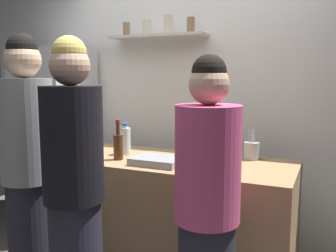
# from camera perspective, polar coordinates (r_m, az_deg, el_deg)

# --- Properties ---
(back_wall_assembly) EXTENTS (4.80, 0.32, 2.60)m
(back_wall_assembly) POSITION_cam_1_polar(r_m,az_deg,el_deg) (3.43, 4.46, 4.20)
(back_wall_assembly) COLOR white
(back_wall_assembly) RESTS_ON ground
(refrigerator) EXTENTS (0.59, 0.66, 1.77)m
(refrigerator) POSITION_cam_1_polar(r_m,az_deg,el_deg) (3.79, -16.81, -2.13)
(refrigerator) COLOR silver
(refrigerator) RESTS_ON ground
(counter) EXTENTS (1.83, 0.75, 0.90)m
(counter) POSITION_cam_1_polar(r_m,az_deg,el_deg) (2.88, 0.00, -13.91)
(counter) COLOR #9E7A51
(counter) RESTS_ON ground
(baking_pan) EXTENTS (0.34, 0.24, 0.05)m
(baking_pan) POSITION_cam_1_polar(r_m,az_deg,el_deg) (2.60, -1.77, -5.39)
(baking_pan) COLOR gray
(baking_pan) RESTS_ON counter
(utensil_holder) EXTENTS (0.12, 0.12, 0.22)m
(utensil_holder) POSITION_cam_1_polar(r_m,az_deg,el_deg) (2.81, 12.76, -3.71)
(utensil_holder) COLOR #B2B2B7
(utensil_holder) RESTS_ON counter
(wine_bottle_green_glass) EXTENTS (0.08, 0.08, 0.30)m
(wine_bottle_green_glass) POSITION_cam_1_polar(r_m,az_deg,el_deg) (2.58, 9.70, -3.57)
(wine_bottle_green_glass) COLOR #19471E
(wine_bottle_green_glass) RESTS_ON counter
(wine_bottle_amber_glass) EXTENTS (0.07, 0.07, 0.30)m
(wine_bottle_amber_glass) POSITION_cam_1_polar(r_m,az_deg,el_deg) (2.75, -7.68, -2.97)
(wine_bottle_amber_glass) COLOR #472814
(wine_bottle_amber_glass) RESTS_ON counter
(water_bottle_plastic) EXTENTS (0.08, 0.08, 0.25)m
(water_bottle_plastic) POSITION_cam_1_polar(r_m,az_deg,el_deg) (2.92, -6.59, -2.20)
(water_bottle_plastic) COLOR silver
(water_bottle_plastic) RESTS_ON counter
(person_blonde) EXTENTS (0.34, 0.34, 1.73)m
(person_blonde) POSITION_cam_1_polar(r_m,az_deg,el_deg) (2.19, -14.26, -9.88)
(person_blonde) COLOR #262633
(person_blonde) RESTS_ON ground
(person_grey_hoodie) EXTENTS (0.34, 0.34, 1.78)m
(person_grey_hoodie) POSITION_cam_1_polar(r_m,az_deg,el_deg) (2.58, -20.68, -6.78)
(person_grey_hoodie) COLOR #262633
(person_grey_hoodie) RESTS_ON ground
(person_pink_top) EXTENTS (0.34, 0.34, 1.62)m
(person_pink_top) POSITION_cam_1_polar(r_m,az_deg,el_deg) (1.99, 6.03, -13.31)
(person_pink_top) COLOR #262633
(person_pink_top) RESTS_ON ground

